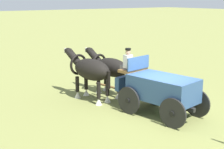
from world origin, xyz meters
TOP-DOWN VIEW (x-y plane):
  - ground_plane at (0.00, 0.00)m, footprint 220.00×220.00m
  - show_wagon at (0.15, 0.03)m, footprint 5.70×2.29m
  - draft_horse_near at (3.53, 1.26)m, footprint 3.17×1.34m
  - draft_horse_off at (3.76, -0.02)m, footprint 3.02×1.23m

SIDE VIEW (x-z plane):
  - ground_plane at x=0.00m, z-range 0.00..0.00m
  - show_wagon at x=0.15m, z-range -0.20..2.43m
  - draft_horse_off at x=3.76m, z-range 0.23..2.41m
  - draft_horse_near at x=3.53m, z-range 0.27..2.56m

